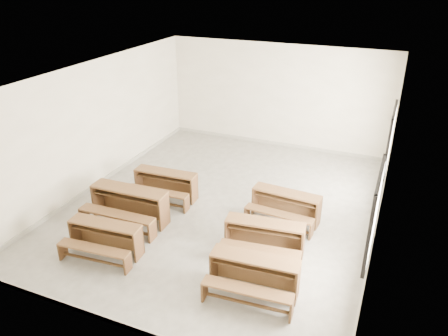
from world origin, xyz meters
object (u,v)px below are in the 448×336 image
at_px(desk_set_1, 129,203).
at_px(desk_set_3, 254,273).
at_px(desk_set_4, 264,236).
at_px(desk_set_0, 105,236).
at_px(desk_set_2, 165,183).
at_px(desk_set_5, 285,204).

relative_size(desk_set_1, desk_set_3, 1.11).
bearing_deg(desk_set_4, desk_set_0, -164.44).
xyz_separation_m(desk_set_1, desk_set_2, (0.21, 1.25, -0.06)).
bearing_deg(desk_set_0, desk_set_3, -3.72).
bearing_deg(desk_set_1, desk_set_3, -20.39).
bearing_deg(desk_set_0, desk_set_5, 36.39).
relative_size(desk_set_1, desk_set_2, 1.12).
bearing_deg(desk_set_3, desk_set_4, 95.20).
relative_size(desk_set_0, desk_set_5, 0.97).
height_order(desk_set_1, desk_set_3, desk_set_1).
bearing_deg(desk_set_0, desk_set_4, 17.67).
distance_m(desk_set_0, desk_set_2, 2.46).
bearing_deg(desk_set_2, desk_set_4, -25.77).
bearing_deg(desk_set_1, desk_set_2, 78.84).
bearing_deg(desk_set_2, desk_set_1, -102.59).
xyz_separation_m(desk_set_0, desk_set_5, (2.98, 2.61, 0.01)).
relative_size(desk_set_1, desk_set_5, 1.13).
bearing_deg(desk_set_5, desk_set_1, -152.32).
height_order(desk_set_0, desk_set_5, desk_set_5).
height_order(desk_set_0, desk_set_3, desk_set_3).
relative_size(desk_set_3, desk_set_4, 0.98).
bearing_deg(desk_set_5, desk_set_3, -82.55).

